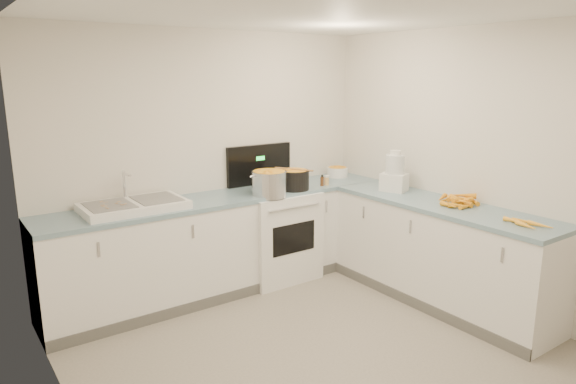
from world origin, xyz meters
TOP-DOWN VIEW (x-y plane):
  - floor at (0.00, 0.00)m, footprint 3.50×4.00m
  - ceiling at (0.00, 0.00)m, footprint 3.50×4.00m
  - wall_back at (0.00, 2.00)m, footprint 3.50×0.00m
  - wall_left at (-1.75, 0.00)m, footprint 0.00×4.00m
  - wall_right at (1.75, 0.00)m, footprint 0.00×4.00m
  - counter_back at (0.00, 1.70)m, footprint 3.50×0.62m
  - counter_right at (1.45, 0.30)m, footprint 0.62×2.20m
  - stove at (0.55, 1.69)m, footprint 0.76×0.65m
  - sink at (-0.90, 1.70)m, footprint 0.86×0.52m
  - steel_pot at (0.37, 1.51)m, footprint 0.45×0.45m
  - black_pot at (0.69, 1.55)m, footprint 0.32×0.32m
  - wooden_spoon at (0.69, 1.55)m, footprint 0.22×0.38m
  - mixing_bowl at (1.49, 1.80)m, footprint 0.26×0.26m
  - extract_bottle at (1.03, 1.52)m, footprint 0.04×0.04m
  - spice_jar at (1.10, 1.52)m, footprint 0.05×0.05m
  - food_processor at (1.47, 0.92)m, footprint 0.27×0.30m
  - carrot_pile at (1.53, 0.18)m, footprint 0.42×0.35m
  - peeled_carrots at (1.40, -0.52)m, footprint 0.20×0.37m
  - peelings at (-1.08, 1.70)m, footprint 0.21×0.28m

SIDE VIEW (x-z plane):
  - floor at x=0.00m, z-range 0.00..0.00m
  - counter_back at x=0.00m, z-range 0.00..0.94m
  - counter_right at x=1.45m, z-range 0.00..0.94m
  - stove at x=0.55m, z-range -0.21..1.15m
  - peeled_carrots at x=1.40m, z-range 0.94..0.98m
  - sink at x=-0.90m, z-range 0.82..1.13m
  - carrot_pile at x=1.53m, z-range 0.93..1.03m
  - spice_jar at x=1.10m, z-range 0.94..1.03m
  - extract_bottle at x=1.03m, z-range 0.94..1.03m
  - mixing_bowl at x=1.49m, z-range 0.94..1.05m
  - peelings at x=-1.08m, z-range 1.01..1.02m
  - black_pot at x=0.69m, z-range 0.92..1.14m
  - steel_pot at x=0.37m, z-range 0.92..1.17m
  - food_processor at x=1.47m, z-range 0.91..1.32m
  - wooden_spoon at x=0.69m, z-range 1.14..1.16m
  - wall_back at x=0.00m, z-range 0.00..2.50m
  - wall_left at x=-1.75m, z-range 0.00..2.50m
  - wall_right at x=1.75m, z-range 0.00..2.50m
  - ceiling at x=0.00m, z-range 2.50..2.50m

